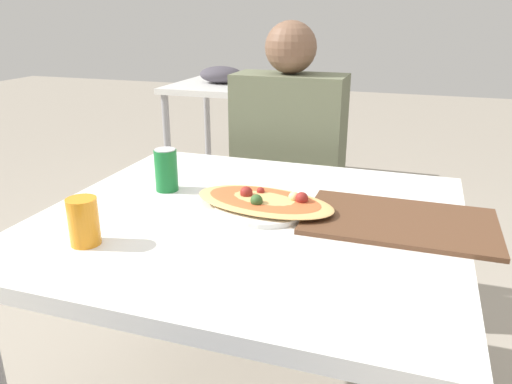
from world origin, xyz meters
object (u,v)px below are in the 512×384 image
person_seated (288,153)px  drink_glass (84,222)px  soda_can (166,170)px  dining_table (250,240)px  pizza_main (264,202)px  chair_far_seated (293,195)px

person_seated → drink_glass: 1.02m
drink_glass → soda_can: bearing=89.5°
dining_table → drink_glass: (-0.30, -0.28, 0.13)m
dining_table → soda_can: (-0.30, 0.10, 0.13)m
person_seated → soda_can: 0.65m
pizza_main → soda_can: bearing=170.1°
chair_far_seated → drink_glass: bearing=79.3°
person_seated → drink_glass: bearing=78.1°
chair_far_seated → soda_can: (-0.20, -0.72, 0.31)m
pizza_main → person_seated: bearing=99.8°
person_seated → dining_table: bearing=97.3°
dining_table → chair_far_seated: size_ratio=1.26×
person_seated → pizza_main: bearing=99.8°
dining_table → chair_far_seated: bearing=96.3°
chair_far_seated → pizza_main: bearing=98.4°
dining_table → soda_can: 0.34m
dining_table → pizza_main: (0.02, 0.05, 0.09)m
pizza_main → drink_glass: (-0.32, -0.33, 0.03)m
person_seated → pizza_main: 0.68m
dining_table → person_seated: size_ratio=0.89×
soda_can → dining_table: bearing=-19.2°
person_seated → pizza_main: person_seated is taller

